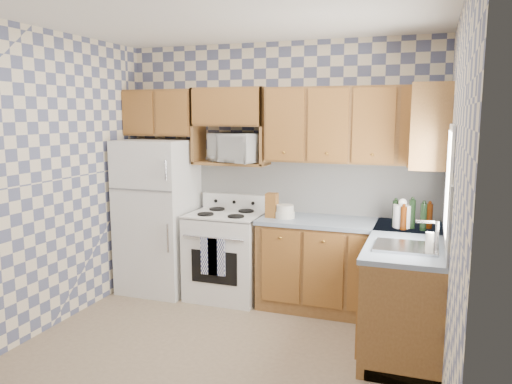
{
  "coord_description": "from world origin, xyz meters",
  "views": [
    {
      "loc": [
        1.54,
        -3.51,
        1.95
      ],
      "look_at": [
        0.05,
        0.75,
        1.25
      ],
      "focal_mm": 35.0,
      "sensor_mm": 36.0,
      "label": 1
    }
  ],
  "objects_px": {
    "refrigerator": "(158,216)",
    "microwave": "(238,148)",
    "electric_kettle": "(402,216)",
    "stove_body": "(226,256)"
  },
  "relations": [
    {
      "from": "electric_kettle",
      "to": "refrigerator",
      "type": "bearing_deg",
      "value": 178.75
    },
    {
      "from": "refrigerator",
      "to": "microwave",
      "type": "relative_size",
      "value": 3.01
    },
    {
      "from": "refrigerator",
      "to": "stove_body",
      "type": "relative_size",
      "value": 1.87
    },
    {
      "from": "refrigerator",
      "to": "electric_kettle",
      "type": "relative_size",
      "value": 7.96
    },
    {
      "from": "microwave",
      "to": "electric_kettle",
      "type": "distance_m",
      "value": 1.83
    },
    {
      "from": "electric_kettle",
      "to": "stove_body",
      "type": "bearing_deg",
      "value": 177.39
    },
    {
      "from": "refrigerator",
      "to": "stove_body",
      "type": "distance_m",
      "value": 0.89
    },
    {
      "from": "refrigerator",
      "to": "electric_kettle",
      "type": "bearing_deg",
      "value": -1.25
    },
    {
      "from": "microwave",
      "to": "electric_kettle",
      "type": "xyz_separation_m",
      "value": [
        1.72,
        -0.23,
        -0.58
      ]
    },
    {
      "from": "refrigerator",
      "to": "microwave",
      "type": "xyz_separation_m",
      "value": [
        0.88,
        0.17,
        0.76
      ]
    }
  ]
}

